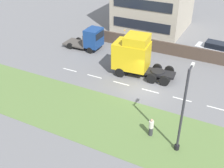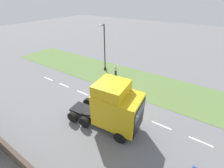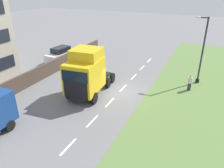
% 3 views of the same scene
% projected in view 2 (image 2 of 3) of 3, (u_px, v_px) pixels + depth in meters
% --- Properties ---
extents(ground_plane, '(120.00, 120.00, 0.00)m').
position_uv_depth(ground_plane, '(109.00, 104.00, 16.22)').
color(ground_plane, slate).
rests_on(ground_plane, ground).
extents(grass_verge, '(7.00, 44.00, 0.01)m').
position_uv_depth(grass_verge, '(134.00, 81.00, 20.53)').
color(grass_verge, '#607F42').
rests_on(grass_verge, ground).
extents(lane_markings, '(0.16, 21.00, 0.00)m').
position_uv_depth(lane_markings, '(104.00, 102.00, 16.55)').
color(lane_markings, white).
rests_on(lane_markings, ground).
extents(lorry_cab, '(3.20, 6.82, 4.64)m').
position_uv_depth(lorry_cab, '(115.00, 107.00, 12.24)').
color(lorry_cab, black).
rests_on(lorry_cab, ground).
extents(lamp_post, '(1.31, 0.38, 6.81)m').
position_uv_depth(lamp_post, '(104.00, 51.00, 21.87)').
color(lamp_post, black).
rests_on(lamp_post, ground).
extents(pedestrian, '(0.39, 0.39, 1.61)m').
position_uv_depth(pedestrian, '(116.00, 70.00, 21.60)').
color(pedestrian, '#333338').
rests_on(pedestrian, ground).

